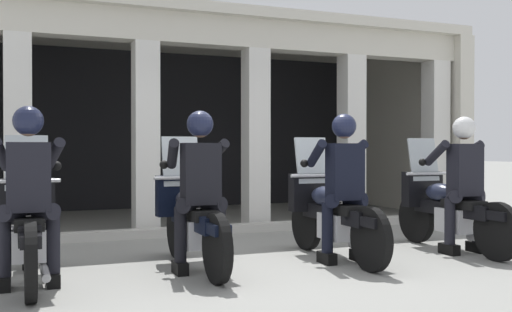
{
  "coord_description": "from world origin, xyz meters",
  "views": [
    {
      "loc": [
        -2.48,
        -5.94,
        1.21
      ],
      "look_at": [
        0.0,
        0.17,
        1.13
      ],
      "focal_mm": 42.06,
      "sensor_mm": 36.0,
      "label": 1
    }
  ],
  "objects_px": {
    "motorcycle_far_left": "(28,227)",
    "police_officer_center_left": "(200,177)",
    "motorcycle_center_right": "(330,213)",
    "police_officer_center_right": "(343,175)",
    "motorcycle_center_left": "(192,218)",
    "police_officer_far_left": "(28,180)",
    "police_officer_far_right": "(463,172)",
    "motorcycle_far_right": "(446,208)"
  },
  "relations": [
    {
      "from": "police_officer_center_left",
      "to": "motorcycle_far_right",
      "type": "xyz_separation_m",
      "value": [
        3.14,
        0.17,
        -0.44
      ]
    },
    {
      "from": "motorcycle_center_right",
      "to": "police_officer_far_left",
      "type": "bearing_deg",
      "value": -167.74
    },
    {
      "from": "police_officer_center_left",
      "to": "police_officer_center_right",
      "type": "height_order",
      "value": "same"
    },
    {
      "from": "police_officer_center_right",
      "to": "police_officer_far_right",
      "type": "bearing_deg",
      "value": 5.66
    },
    {
      "from": "motorcycle_far_left",
      "to": "motorcycle_center_left",
      "type": "relative_size",
      "value": 1.0
    },
    {
      "from": "police_officer_far_left",
      "to": "police_officer_far_right",
      "type": "height_order",
      "value": "same"
    },
    {
      "from": "police_officer_far_left",
      "to": "police_officer_far_right",
      "type": "xyz_separation_m",
      "value": [
        4.71,
        -0.03,
        0.0
      ]
    },
    {
      "from": "police_officer_far_left",
      "to": "motorcycle_center_right",
      "type": "height_order",
      "value": "police_officer_far_left"
    },
    {
      "from": "motorcycle_far_right",
      "to": "police_officer_far_right",
      "type": "height_order",
      "value": "police_officer_far_right"
    },
    {
      "from": "motorcycle_center_left",
      "to": "police_officer_far_left",
      "type": "bearing_deg",
      "value": -164.32
    },
    {
      "from": "motorcycle_far_left",
      "to": "motorcycle_center_left",
      "type": "xyz_separation_m",
      "value": [
        1.57,
        0.08,
        0.0
      ]
    },
    {
      "from": "police_officer_center_right",
      "to": "motorcycle_center_right",
      "type": "bearing_deg",
      "value": 96.79
    },
    {
      "from": "motorcycle_far_left",
      "to": "motorcycle_far_right",
      "type": "xyz_separation_m",
      "value": [
        4.71,
        -0.03,
        0.0
      ]
    },
    {
      "from": "police_officer_far_left",
      "to": "motorcycle_center_right",
      "type": "distance_m",
      "value": 3.18
    },
    {
      "from": "motorcycle_center_left",
      "to": "police_officer_center_left",
      "type": "height_order",
      "value": "police_officer_center_left"
    },
    {
      "from": "motorcycle_center_right",
      "to": "police_officer_center_right",
      "type": "height_order",
      "value": "police_officer_center_right"
    },
    {
      "from": "motorcycle_far_right",
      "to": "motorcycle_center_right",
      "type": "bearing_deg",
      "value": 179.01
    },
    {
      "from": "motorcycle_far_left",
      "to": "motorcycle_center_left",
      "type": "distance_m",
      "value": 1.57
    },
    {
      "from": "motorcycle_center_left",
      "to": "police_officer_far_right",
      "type": "distance_m",
      "value": 3.19
    },
    {
      "from": "police_officer_center_left",
      "to": "police_officer_center_right",
      "type": "relative_size",
      "value": 1.0
    },
    {
      "from": "motorcycle_far_right",
      "to": "police_officer_center_right",
      "type": "bearing_deg",
      "value": -170.72
    },
    {
      "from": "motorcycle_far_left",
      "to": "motorcycle_far_right",
      "type": "height_order",
      "value": "same"
    },
    {
      "from": "motorcycle_center_right",
      "to": "motorcycle_far_right",
      "type": "xyz_separation_m",
      "value": [
        1.57,
        -0.04,
        0.0
      ]
    },
    {
      "from": "police_officer_far_right",
      "to": "motorcycle_far_left",
      "type": "bearing_deg",
      "value": 176.53
    },
    {
      "from": "police_officer_far_left",
      "to": "motorcycle_center_left",
      "type": "xyz_separation_m",
      "value": [
        1.57,
        0.36,
        -0.44
      ]
    },
    {
      "from": "motorcycle_center_right",
      "to": "police_officer_center_right",
      "type": "xyz_separation_m",
      "value": [
        -0.0,
        -0.28,
        0.44
      ]
    },
    {
      "from": "motorcycle_far_left",
      "to": "police_officer_center_right",
      "type": "xyz_separation_m",
      "value": [
        3.14,
        -0.28,
        0.44
      ]
    },
    {
      "from": "motorcycle_center_right",
      "to": "police_officer_far_right",
      "type": "bearing_deg",
      "value": -4.54
    },
    {
      "from": "motorcycle_far_right",
      "to": "police_officer_far_right",
      "type": "distance_m",
      "value": 0.52
    },
    {
      "from": "motorcycle_center_left",
      "to": "police_officer_center_right",
      "type": "height_order",
      "value": "police_officer_center_right"
    },
    {
      "from": "police_officer_center_left",
      "to": "motorcycle_center_right",
      "type": "relative_size",
      "value": 0.78
    },
    {
      "from": "motorcycle_far_left",
      "to": "motorcycle_far_right",
      "type": "bearing_deg",
      "value": 3.83
    },
    {
      "from": "motorcycle_far_left",
      "to": "police_officer_center_left",
      "type": "height_order",
      "value": "police_officer_center_left"
    },
    {
      "from": "motorcycle_far_left",
      "to": "motorcycle_center_right",
      "type": "xyz_separation_m",
      "value": [
        3.14,
        0.0,
        0.0
      ]
    },
    {
      "from": "police_officer_far_right",
      "to": "motorcycle_center_right",
      "type": "bearing_deg",
      "value": 168.81
    },
    {
      "from": "motorcycle_far_left",
      "to": "police_officer_center_right",
      "type": "relative_size",
      "value": 1.29
    },
    {
      "from": "motorcycle_far_left",
      "to": "motorcycle_center_right",
      "type": "relative_size",
      "value": 1.0
    },
    {
      "from": "motorcycle_center_left",
      "to": "police_officer_center_left",
      "type": "distance_m",
      "value": 0.52
    },
    {
      "from": "motorcycle_far_left",
      "to": "police_officer_far_left",
      "type": "relative_size",
      "value": 1.29
    },
    {
      "from": "motorcycle_far_right",
      "to": "police_officer_center_left",
      "type": "bearing_deg",
      "value": -176.48
    },
    {
      "from": "motorcycle_far_left",
      "to": "police_officer_center_left",
      "type": "relative_size",
      "value": 1.29
    },
    {
      "from": "motorcycle_far_left",
      "to": "police_officer_center_left",
      "type": "xyz_separation_m",
      "value": [
        1.57,
        -0.21,
        0.44
      ]
    }
  ]
}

